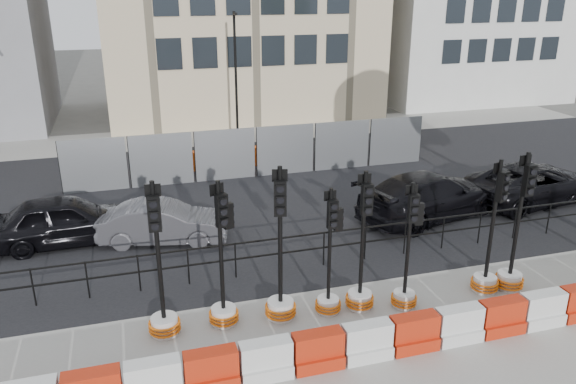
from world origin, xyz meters
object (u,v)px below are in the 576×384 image
object	(u,v)px
traffic_signal_a	(163,305)
traffic_signal_d	(329,285)
car_a	(66,220)
car_c	(430,195)
traffic_signal_h	(512,262)

from	to	relation	value
traffic_signal_a	traffic_signal_d	xyz separation A→B (m)	(3.71, -0.18, 0.00)
traffic_signal_d	car_a	size ratio (longest dim) A/B	0.71
traffic_signal_d	car_c	size ratio (longest dim) A/B	0.55
traffic_signal_d	traffic_signal_a	bearing A→B (deg)	176.06
car_a	car_c	world-z (taller)	car_c
traffic_signal_d	car_a	distance (m)	8.29
traffic_signal_h	car_c	xyz separation A→B (m)	(0.42, 4.71, 0.02)
traffic_signal_a	traffic_signal_d	world-z (taller)	traffic_signal_a
car_a	car_c	distance (m)	11.21
traffic_signal_d	traffic_signal_h	distance (m)	4.70
car_a	car_c	xyz separation A→B (m)	(11.14, -1.24, 0.02)
traffic_signal_a	traffic_signal_d	distance (m)	3.71
traffic_signal_h	traffic_signal_a	bearing A→B (deg)	171.40
traffic_signal_a	car_c	size ratio (longest dim) A/B	0.63
car_c	car_a	bearing A→B (deg)	67.13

